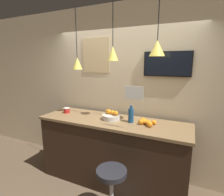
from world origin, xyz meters
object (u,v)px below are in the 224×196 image
(juice_bottle, at_px, (131,115))
(mounted_tv, at_px, (167,64))
(fruit_bowl, at_px, (111,116))
(bar_stool, at_px, (112,187))
(spread_jar, at_px, (67,110))

(juice_bottle, relative_size, mounted_tv, 0.37)
(fruit_bowl, bearing_deg, bar_stool, -64.77)
(bar_stool, bearing_deg, spread_jar, 150.55)
(bar_stool, xyz_separation_m, fruit_bowl, (-0.32, 0.67, 0.67))
(mounted_tv, bearing_deg, juice_bottle, -137.17)
(juice_bottle, height_order, mounted_tv, mounted_tv)
(fruit_bowl, height_order, spread_jar, fruit_bowl)
(spread_jar, bearing_deg, mounted_tv, 13.60)
(mounted_tv, bearing_deg, fruit_bowl, -152.44)
(spread_jar, distance_m, mounted_tv, 1.85)
(bar_stool, xyz_separation_m, mounted_tv, (0.43, 1.06, 1.48))
(bar_stool, height_order, mounted_tv, mounted_tv)
(fruit_bowl, xyz_separation_m, juice_bottle, (0.33, -0.00, 0.06))
(juice_bottle, bearing_deg, spread_jar, 180.00)
(bar_stool, relative_size, juice_bottle, 2.59)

